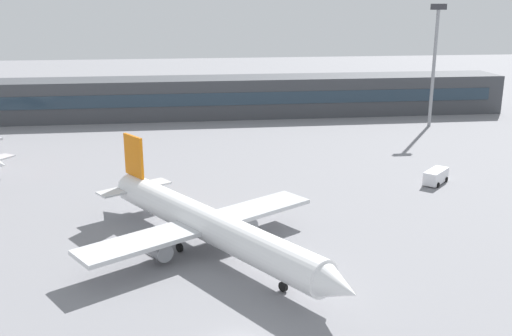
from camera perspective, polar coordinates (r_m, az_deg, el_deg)
ground_plane at (r=84.07m, az=-4.51°, el=-2.13°), size 400.00×400.00×0.00m
terminal_building at (r=137.16m, az=-5.86°, el=6.87°), size 145.09×12.13×9.00m
airplane_near at (r=62.71m, az=-4.59°, el=-5.58°), size 26.31×35.97×10.11m
service_van_white at (r=90.40m, az=17.15°, el=-0.77°), size 5.08×5.10×2.08m
floodlight_tower_west at (r=130.00m, az=17.03°, el=10.33°), size 3.20×0.80×25.53m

